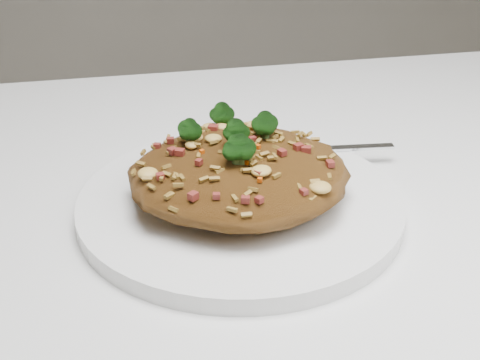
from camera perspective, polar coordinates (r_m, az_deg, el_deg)
name	(u,v)px	position (r m, az deg, el deg)	size (l,w,h in m)	color
dining_table	(348,334)	(0.56, 9.23, -12.83)	(1.20, 0.80, 0.75)	white
plate	(240,204)	(0.53, 0.00, -2.09)	(0.26, 0.26, 0.01)	white
fried_rice	(240,165)	(0.51, -0.03, 1.32)	(0.17, 0.16, 0.06)	brown
fork	(314,150)	(0.60, 6.29, 2.60)	(0.16, 0.03, 0.00)	silver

